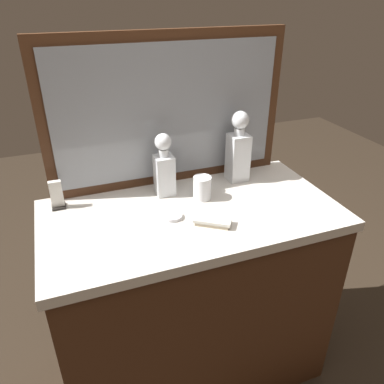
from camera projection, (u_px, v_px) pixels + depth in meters
name	position (u px, v px, depth m)	size (l,w,h in m)	color
ground_plane	(192.00, 362.00, 1.81)	(6.00, 6.00, 0.00)	#2D2319
dresser	(192.00, 296.00, 1.60)	(1.10, 0.57, 0.85)	#472816
dresser_mirror	(168.00, 112.00, 1.48)	(0.98, 0.03, 0.60)	#472816
crystal_decanter_right	(164.00, 171.00, 1.47)	(0.07, 0.07, 0.25)	white
crystal_decanter_far_left	(238.00, 153.00, 1.57)	(0.08, 0.08, 0.30)	white
crystal_tumbler_left	(202.00, 189.00, 1.46)	(0.07, 0.07, 0.09)	white
silver_brush_front	(213.00, 222.00, 1.31)	(0.14, 0.12, 0.02)	#B7A88C
porcelain_dish	(173.00, 216.00, 1.35)	(0.07, 0.07, 0.01)	silver
napkin_holder	(57.00, 197.00, 1.40)	(0.05, 0.05, 0.11)	black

